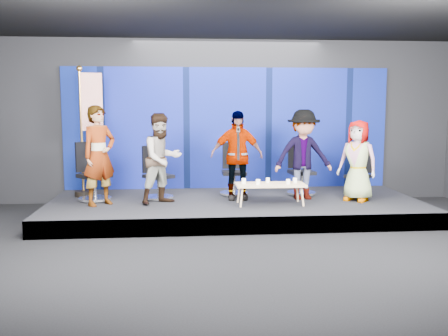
{
  "coord_description": "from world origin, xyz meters",
  "views": [
    {
      "loc": [
        -1.03,
        -6.83,
        2.1
      ],
      "look_at": [
        -0.22,
        2.4,
        0.93
      ],
      "focal_mm": 40.0,
      "sensor_mm": 36.0,
      "label": 1
    }
  ],
  "objects": [
    {
      "name": "chair_b",
      "position": [
        -1.48,
        2.76,
        0.64
      ],
      "size": [
        0.8,
        0.8,
        1.02
      ],
      "rotation": [
        0.0,
        0.0,
        0.59
      ],
      "color": "silver",
      "rests_on": "riser"
    },
    {
      "name": "mug_a",
      "position": [
        0.11,
        2.04,
        0.73
      ],
      "size": [
        0.08,
        0.08,
        0.1
      ],
      "primitive_type": "cylinder",
      "color": "white",
      "rests_on": "coffee_table"
    },
    {
      "name": "mug_e",
      "position": [
        1.06,
        2.05,
        0.73
      ],
      "size": [
        0.08,
        0.08,
        0.09
      ],
      "primitive_type": "cylinder",
      "color": "white",
      "rests_on": "coffee_table"
    },
    {
      "name": "chair_d",
      "position": [
        1.39,
        2.97,
        0.65
      ],
      "size": [
        0.63,
        0.63,
        1.06
      ],
      "rotation": [
        0.0,
        0.0,
        0.06
      ],
      "color": "silver",
      "rests_on": "riser"
    },
    {
      "name": "panelist_d",
      "position": [
        1.31,
        2.48,
        1.16
      ],
      "size": [
        1.14,
        0.7,
        1.72
      ],
      "primitive_type": "imported",
      "rotation": [
        0.0,
        0.0,
        0.06
      ],
      "color": "black",
      "rests_on": "riser"
    },
    {
      "name": "chair_e",
      "position": [
        2.49,
        2.68,
        0.61
      ],
      "size": [
        0.75,
        0.75,
        0.94
      ],
      "rotation": [
        0.0,
        0.0,
        -0.74
      ],
      "color": "silver",
      "rests_on": "riser"
    },
    {
      "name": "flag_stand",
      "position": [
        -2.83,
        3.17,
        1.66
      ],
      "size": [
        0.59,
        0.34,
        2.56
      ],
      "rotation": [
        0.0,
        0.0,
        0.24
      ],
      "color": "black",
      "rests_on": "riser"
    },
    {
      "name": "chair_c",
      "position": [
        0.04,
        3.07,
        0.64
      ],
      "size": [
        0.6,
        0.6,
        1.05
      ],
      "rotation": [
        0.0,
        0.0,
        -0.01
      ],
      "color": "silver",
      "rests_on": "riser"
    },
    {
      "name": "mug_b",
      "position": [
        0.35,
        1.91,
        0.73
      ],
      "size": [
        0.08,
        0.08,
        0.09
      ],
      "primitive_type": "cylinder",
      "color": "white",
      "rests_on": "coffee_table"
    },
    {
      "name": "panelist_a",
      "position": [
        -2.48,
        2.23,
        1.2
      ],
      "size": [
        0.77,
        0.76,
        1.8
      ],
      "primitive_type": "imported",
      "rotation": [
        0.0,
        0.0,
        0.74
      ],
      "color": "black",
      "rests_on": "riser"
    },
    {
      "name": "panelist_c",
      "position": [
        0.04,
        2.57,
        1.15
      ],
      "size": [
        1.0,
        0.42,
        1.69
      ],
      "primitive_type": "imported",
      "rotation": [
        0.0,
        0.0,
        -0.01
      ],
      "color": "black",
      "rests_on": "riser"
    },
    {
      "name": "coffee_table",
      "position": [
        0.59,
        1.99,
        0.65
      ],
      "size": [
        1.26,
        0.54,
        0.39
      ],
      "rotation": [
        0.0,
        0.0,
        -0.01
      ],
      "color": "tan",
      "rests_on": "riser"
    },
    {
      "name": "room_walls",
      "position": [
        0.0,
        0.0,
        2.43
      ],
      "size": [
        10.02,
        8.02,
        3.51
      ],
      "color": "black",
      "rests_on": "ground"
    },
    {
      "name": "mug_d",
      "position": [
        0.9,
        1.91,
        0.73
      ],
      "size": [
        0.07,
        0.07,
        0.09
      ],
      "primitive_type": "cylinder",
      "color": "white",
      "rests_on": "coffee_table"
    },
    {
      "name": "panelist_e",
      "position": [
        2.29,
        2.22,
        1.06
      ],
      "size": [
        0.88,
        0.86,
        1.52
      ],
      "primitive_type": "imported",
      "rotation": [
        0.0,
        0.0,
        -0.74
      ],
      "color": "black",
      "rests_on": "riser"
    },
    {
      "name": "ground",
      "position": [
        0.0,
        0.0,
        0.0
      ],
      "size": [
        10.0,
        10.0,
        0.0
      ],
      "primitive_type": "plane",
      "color": "black",
      "rests_on": "ground"
    },
    {
      "name": "chair_a",
      "position": [
        -2.69,
        2.69,
        0.66
      ],
      "size": [
        0.88,
        0.88,
        1.11
      ],
      "rotation": [
        0.0,
        0.0,
        0.74
      ],
      "color": "silver",
      "rests_on": "riser"
    },
    {
      "name": "backdrop",
      "position": [
        0.0,
        3.95,
        1.6
      ],
      "size": [
        7.0,
        0.08,
        2.6
      ],
      "primitive_type": "cube",
      "color": "#07165A",
      "rests_on": "riser"
    },
    {
      "name": "mug_c",
      "position": [
        0.57,
        2.14,
        0.73
      ],
      "size": [
        0.07,
        0.07,
        0.09
      ],
      "primitive_type": "cylinder",
      "color": "white",
      "rests_on": "coffee_table"
    },
    {
      "name": "riser",
      "position": [
        0.0,
        2.5,
        0.15
      ],
      "size": [
        7.0,
        3.0,
        0.3
      ],
      "primitive_type": "cube",
      "color": "black",
      "rests_on": "ground"
    },
    {
      "name": "panelist_b",
      "position": [
        -1.37,
        2.27,
        1.13
      ],
      "size": [
        1.02,
        0.97,
        1.66
      ],
      "primitive_type": "imported",
      "rotation": [
        0.0,
        0.0,
        0.59
      ],
      "color": "black",
      "rests_on": "riser"
    }
  ]
}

